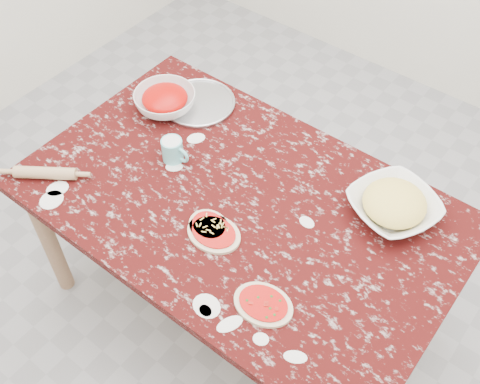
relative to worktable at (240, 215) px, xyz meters
name	(u,v)px	position (x,y,z in m)	size (l,w,h in m)	color
ground	(240,304)	(0.00, 0.00, -0.67)	(4.00, 4.00, 0.00)	gray
worktable	(240,215)	(0.00, 0.00, 0.00)	(1.60, 1.00, 0.75)	black
pizza_tray	(199,103)	(-0.47, 0.32, 0.09)	(0.30, 0.30, 0.01)	#B2B2B7
sauce_bowl	(165,101)	(-0.56, 0.21, 0.12)	(0.26, 0.26, 0.08)	white
cheese_bowl	(393,207)	(0.47, 0.29, 0.12)	(0.30, 0.30, 0.07)	white
flour_mug	(173,150)	(-0.33, 0.01, 0.13)	(0.12, 0.08, 0.10)	#6DC8CD
pizza_left	(214,233)	(0.02, -0.18, 0.09)	(0.21, 0.17, 0.02)	beige
pizza_mid	(209,226)	(-0.01, -0.16, 0.09)	(0.18, 0.16, 0.02)	beige
pizza_right	(263,304)	(0.32, -0.30, 0.09)	(0.22, 0.18, 0.02)	beige
rolling_pin	(45,173)	(-0.65, -0.36, 0.11)	(0.05, 0.05, 0.23)	tan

